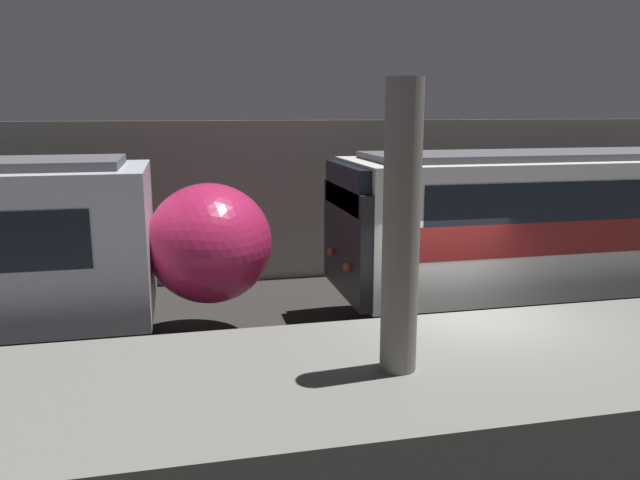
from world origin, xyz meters
TOP-DOWN VIEW (x-y plane):
  - ground_plane at (0.00, 0.00)m, footprint 120.00×120.00m
  - platform at (0.00, -1.91)m, footprint 40.00×3.82m
  - station_rear_barrier at (0.00, 6.74)m, footprint 50.00×0.15m
  - support_pillar_near at (-2.04, -2.05)m, footprint 0.49×0.49m

SIDE VIEW (x-z plane):
  - ground_plane at x=0.00m, z-range 0.00..0.00m
  - platform at x=0.00m, z-range 0.00..1.07m
  - station_rear_barrier at x=0.00m, z-range 0.00..4.23m
  - support_pillar_near at x=-2.04m, z-range 1.07..4.90m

